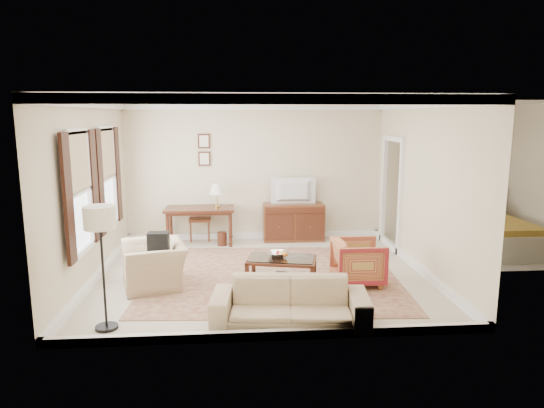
{
  "coord_description": "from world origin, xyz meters",
  "views": [
    {
      "loc": [
        -0.46,
        -7.87,
        2.65
      ],
      "look_at": [
        0.2,
        0.3,
        1.15
      ],
      "focal_mm": 32.0,
      "sensor_mm": 36.0,
      "label": 1
    }
  ],
  "objects": [
    {
      "name": "sofa",
      "position": [
        0.24,
        -2.04,
        0.39
      ],
      "size": [
        2.05,
        0.78,
        0.78
      ],
      "primitive_type": "imported",
      "rotation": [
        0.0,
        0.0,
        -0.1
      ],
      "color": "tan",
      "rests_on": "room_shell"
    },
    {
      "name": "backpack",
      "position": [
        -1.63,
        -0.46,
        0.71
      ],
      "size": [
        0.23,
        0.32,
        0.4
      ],
      "primitive_type": "cube",
      "rotation": [
        0.0,
        0.0,
        -1.55
      ],
      "color": "black",
      "rests_on": "club_armchair"
    },
    {
      "name": "desk_lamp",
      "position": [
        -0.8,
        2.04,
        1.03
      ],
      "size": [
        0.32,
        0.32,
        0.5
      ],
      "primitive_type": null,
      "color": "silver",
      "rests_on": "writing_desk"
    },
    {
      "name": "tv",
      "position": [
        0.82,
        2.2,
        1.25
      ],
      "size": [
        0.91,
        0.53,
        0.12
      ],
      "primitive_type": "imported",
      "rotation": [
        0.0,
        0.0,
        3.14
      ],
      "color": "black",
      "rests_on": "sideboard"
    },
    {
      "name": "coffee_table",
      "position": [
        0.28,
        -0.57,
        0.34
      ],
      "size": [
        1.17,
        0.84,
        0.45
      ],
      "rotation": [
        0.0,
        0.0,
        -0.23
      ],
      "color": "#492215",
      "rests_on": "room_shell"
    },
    {
      "name": "window_front",
      "position": [
        -2.7,
        -0.7,
        1.55
      ],
      "size": [
        0.12,
        1.56,
        1.8
      ],
      "primitive_type": null,
      "color": "#CCB284",
      "rests_on": "room_shell"
    },
    {
      "name": "desk_chair",
      "position": [
        -1.19,
        2.39,
        0.53
      ],
      "size": [
        0.54,
        0.54,
        1.05
      ],
      "primitive_type": null,
      "rotation": [
        0.0,
        0.0,
        -0.24
      ],
      "color": "brown",
      "rests_on": "room_shell"
    },
    {
      "name": "club_armchair",
      "position": [
        -1.71,
        -0.44,
        0.46
      ],
      "size": [
        0.94,
        1.2,
        0.92
      ],
      "primitive_type": "imported",
      "rotation": [
        0.0,
        0.0,
        -1.3
      ],
      "color": "tan",
      "rests_on": "room_shell"
    },
    {
      "name": "fruit_bowl",
      "position": [
        0.22,
        -0.5,
        0.5
      ],
      "size": [
        0.42,
        0.42,
        0.1
      ],
      "primitive_type": "imported",
      "color": "silver",
      "rests_on": "coffee_table"
    },
    {
      "name": "room_shell",
      "position": [
        0.0,
        0.0,
        2.47
      ],
      "size": [
        5.51,
        5.01,
        2.91
      ],
      "color": "beige",
      "rests_on": "ground"
    },
    {
      "name": "doorway",
      "position": [
        2.71,
        1.5,
        1.08
      ],
      "size": [
        0.1,
        1.12,
        2.25
      ],
      "primitive_type": null,
      "color": "white",
      "rests_on": "room_shell"
    },
    {
      "name": "annex_bedroom",
      "position": [
        4.49,
        1.15,
        0.34
      ],
      "size": [
        3.0,
        2.7,
        2.9
      ],
      "color": "beige",
      "rests_on": "ground"
    },
    {
      "name": "sideboard",
      "position": [
        0.82,
        2.22,
        0.4
      ],
      "size": [
        1.29,
        0.5,
        0.79
      ],
      "primitive_type": "cube",
      "color": "brown",
      "rests_on": "room_shell"
    },
    {
      "name": "striped_armchair",
      "position": [
        1.51,
        -0.6,
        0.39
      ],
      "size": [
        0.72,
        0.77,
        0.79
      ],
      "primitive_type": "imported",
      "rotation": [
        0.0,
        0.0,
        1.56
      ],
      "color": "maroon",
      "rests_on": "room_shell"
    },
    {
      "name": "book_b",
      "position": [
        0.46,
        -0.74,
        0.17
      ],
      "size": [
        0.24,
        0.18,
        0.38
      ],
      "primitive_type": "imported",
      "rotation": [
        0.0,
        0.0,
        -0.62
      ],
      "color": "brown",
      "rests_on": "coffee_table"
    },
    {
      "name": "book_a",
      "position": [
        0.16,
        -0.54,
        0.18
      ],
      "size": [
        0.27,
        0.14,
        0.38
      ],
      "primitive_type": "imported",
      "rotation": [
        0.0,
        0.0,
        -0.39
      ],
      "color": "brown",
      "rests_on": "coffee_table"
    },
    {
      "name": "floor_lamp",
      "position": [
        -2.08,
        -1.99,
        1.32
      ],
      "size": [
        0.39,
        0.39,
        1.58
      ],
      "color": "black",
      "rests_on": "room_shell"
    },
    {
      "name": "rug",
      "position": [
        0.17,
        -0.15,
        0.01
      ],
      "size": [
        4.31,
        3.76,
        0.01
      ],
      "primitive_type": "cube",
      "rotation": [
        0.0,
        0.0,
        -0.06
      ],
      "color": "maroon",
      "rests_on": "room_shell"
    },
    {
      "name": "framed_prints",
      "position": [
        -1.07,
        2.47,
        1.94
      ],
      "size": [
        0.25,
        0.04,
        0.68
      ],
      "primitive_type": null,
      "color": "#492215",
      "rests_on": "room_shell"
    },
    {
      "name": "window_rear",
      "position": [
        -2.7,
        0.9,
        1.55
      ],
      "size": [
        0.12,
        1.56,
        1.8
      ],
      "primitive_type": null,
      "color": "#CCB284",
      "rests_on": "room_shell"
    },
    {
      "name": "writing_desk",
      "position": [
        -1.17,
        2.04,
        0.67
      ],
      "size": [
        1.42,
        0.71,
        0.78
      ],
      "color": "#492215",
      "rests_on": "room_shell"
    }
  ]
}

